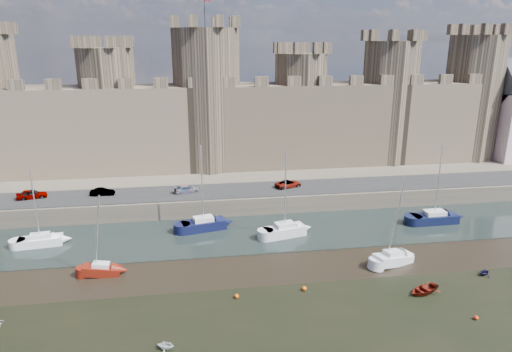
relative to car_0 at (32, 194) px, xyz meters
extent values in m
cube|color=black|center=(23.19, -10.62, -3.13)|extent=(160.00, 12.00, 0.08)
cube|color=#4C443A|center=(23.19, 25.38, -1.92)|extent=(160.00, 60.00, 2.50)
cube|color=black|center=(23.19, -0.62, -0.62)|extent=(160.00, 7.00, 0.10)
cube|color=#42382B|center=(23.19, 13.38, 6.33)|extent=(100.00, 9.00, 14.00)
cylinder|color=#42382B|center=(9.19, 13.38, 9.33)|extent=(9.00, 9.00, 20.00)
cylinder|color=#42382B|center=(25.19, 13.38, 10.83)|extent=(11.00, 11.00, 23.00)
cylinder|color=black|center=(25.19, 13.38, 24.83)|extent=(0.10, 0.10, 5.00)
cylinder|color=#42382B|center=(41.19, 13.38, 8.83)|extent=(9.00, 9.00, 19.00)
cylinder|color=#42382B|center=(57.19, 13.38, 9.83)|extent=(10.00, 10.00, 21.00)
cylinder|color=#42382B|center=(73.19, 13.38, 10.33)|extent=(10.00, 10.00, 22.00)
imported|color=gray|center=(0.00, 0.00, 0.00)|extent=(4.19, 2.44, 1.34)
imported|color=gray|center=(9.45, -0.08, -0.12)|extent=(3.37, 1.22, 1.10)
imported|color=gray|center=(21.29, -0.51, -0.13)|extent=(3.96, 2.47, 1.07)
imported|color=gray|center=(36.32, -0.29, -0.10)|extent=(4.46, 3.11, 1.13)
cube|color=white|center=(3.78, -10.45, -2.58)|extent=(5.17, 2.52, 1.01)
cube|color=silver|center=(3.78, -10.45, -1.84)|extent=(2.36, 1.61, 0.46)
cylinder|color=silver|center=(3.78, -10.45, 2.07)|extent=(0.14, 0.14, 8.30)
cube|color=black|center=(23.31, -8.61, -2.48)|extent=(5.94, 3.30, 1.22)
cube|color=silver|center=(23.31, -8.61, -1.59)|extent=(2.76, 2.01, 0.56)
cylinder|color=silver|center=(23.31, -8.61, 3.15)|extent=(0.14, 0.14, 10.02)
cube|color=silver|center=(33.30, -12.08, -2.47)|extent=(5.58, 3.23, 1.23)
cube|color=silver|center=(33.30, -12.08, -1.58)|extent=(2.60, 1.94, 0.56)
cylinder|color=silver|center=(33.30, -12.08, 3.19)|extent=(0.14, 0.14, 10.09)
cube|color=black|center=(54.11, -10.75, -2.50)|extent=(6.19, 2.54, 1.17)
cube|color=silver|center=(54.11, -10.75, -1.65)|extent=(2.77, 1.74, 0.53)
cylinder|color=silver|center=(54.11, -10.75, 2.87)|extent=(0.14, 0.14, 9.58)
cube|color=maroon|center=(12.27, -18.84, -2.68)|extent=(3.86, 1.60, 0.97)
cube|color=silver|center=(12.27, -18.84, -1.98)|extent=(1.73, 1.09, 0.44)
cylinder|color=silver|center=(12.27, -18.84, 1.77)|extent=(0.14, 0.14, 7.95)
cube|color=silver|center=(43.57, -20.99, -2.62)|extent=(5.00, 3.25, 1.10)
cube|color=silver|center=(43.57, -20.99, -1.82)|extent=(2.37, 1.88, 0.50)
cylinder|color=silver|center=(43.57, -20.99, 2.41)|extent=(0.14, 0.14, 8.96)
imported|color=silver|center=(19.41, -32.08, -2.77)|extent=(1.89, 1.77, 0.80)
imported|color=maroon|center=(43.99, -27.16, -2.84)|extent=(3.74, 3.17, 0.66)
imported|color=black|center=(52.05, -24.86, -2.80)|extent=(1.72, 1.60, 0.74)
sphere|color=#F1500A|center=(25.83, -25.39, -2.94)|extent=(0.45, 0.45, 0.45)
sphere|color=#DD5909|center=(32.57, -25.00, -2.93)|extent=(0.48, 0.48, 0.48)
sphere|color=red|center=(46.43, -31.95, -2.97)|extent=(0.40, 0.40, 0.40)
camera|label=1|loc=(22.04, -63.68, 20.69)|focal=32.00mm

